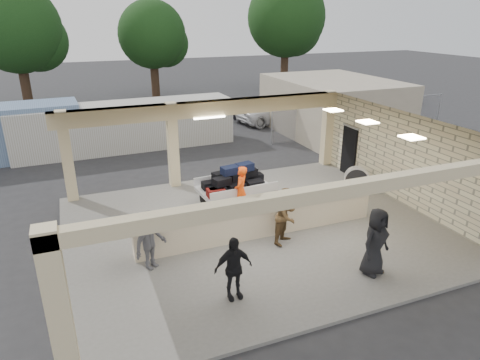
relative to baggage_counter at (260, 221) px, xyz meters
name	(u,v)px	position (x,y,z in m)	size (l,w,h in m)	color
ground	(253,230)	(0.00, 0.50, -0.59)	(120.00, 120.00, 0.00)	#29292B
pavilion	(252,185)	(0.21, 1.16, 0.76)	(12.01, 10.00, 3.55)	slate
baggage_counter	(260,221)	(0.00, 0.00, 0.00)	(8.20, 0.58, 0.98)	beige
luggage_cart	(234,184)	(0.07, 2.44, 0.36)	(2.76, 1.83, 1.55)	silver
drum_fan	(356,179)	(4.97, 1.75, 0.09)	(0.99, 0.81, 1.08)	silver
baggage_handler	(241,191)	(-0.02, 1.58, 0.42)	(0.66, 0.36, 1.81)	#FF490D
passenger_a	(286,216)	(0.55, -0.75, 0.42)	(0.88, 0.38, 1.80)	brown
passenger_b	(233,268)	(-1.96, -2.75, 0.35)	(0.98, 0.36, 1.68)	black
passenger_c	(150,240)	(-3.59, -0.65, 0.38)	(1.12, 0.39, 1.73)	#45454A
passenger_d	(375,242)	(1.97, -3.14, 0.47)	(0.93, 0.38, 1.91)	black
car_white_a	(274,112)	(7.42, 14.16, 0.12)	(2.35, 4.95, 1.42)	white
car_white_b	(317,110)	(10.23, 13.35, 0.19)	(1.84, 4.93, 1.56)	white
car_dark	(264,112)	(6.84, 14.57, 0.08)	(1.41, 4.00, 1.33)	black
container_white	(127,126)	(-2.50, 11.66, 0.64)	(11.30, 2.26, 2.45)	silver
fence	(362,116)	(11.00, 9.50, 0.47)	(12.06, 0.06, 2.03)	gray
tree_left	(21,32)	(-7.68, 24.66, 5.00)	(6.60, 6.30, 9.00)	#382619
tree_mid	(156,37)	(2.32, 26.66, 4.38)	(6.00, 5.60, 8.00)	#382619
tree_right	(288,21)	(14.32, 25.66, 5.63)	(7.20, 7.00, 10.00)	#382619
adjacent_building	(332,106)	(9.50, 10.50, 1.01)	(6.00, 8.00, 3.20)	#B1A48D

